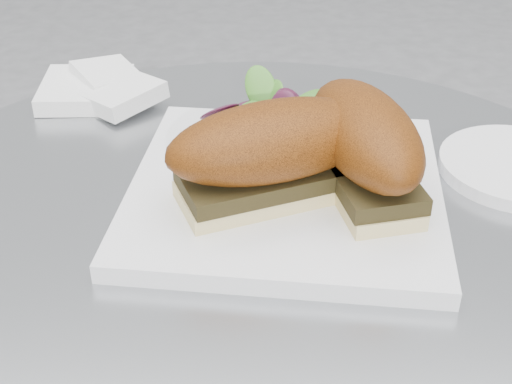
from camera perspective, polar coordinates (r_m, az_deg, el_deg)
plate at (r=0.61m, az=2.39°, el=0.19°), size 0.29×0.29×0.02m
sandwich_left at (r=0.56m, az=1.52°, el=3.35°), size 0.19×0.14×0.08m
sandwich_right at (r=0.58m, az=8.64°, el=3.96°), size 0.11×0.18×0.08m
salad at (r=0.65m, az=0.72°, el=6.22°), size 0.10×0.10×0.05m
napkin at (r=0.79m, az=-12.10°, el=7.64°), size 0.15×0.15×0.02m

